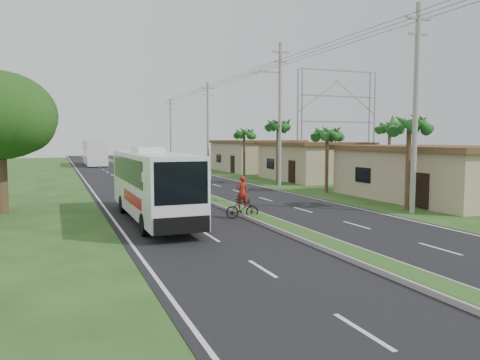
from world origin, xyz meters
name	(u,v)px	position (x,y,z in m)	size (l,w,h in m)	color
ground	(288,231)	(0.00, 0.00, 0.00)	(180.00, 180.00, 0.00)	#244619
road_asphalt	(176,187)	(0.00, 20.00, 0.01)	(14.00, 160.00, 0.02)	black
median_strip	(176,186)	(0.00, 20.00, 0.10)	(1.20, 160.00, 0.18)	gray
lane_edge_left	(92,190)	(-6.70, 20.00, 0.00)	(0.12, 160.00, 0.01)	silver
lane_edge_right	(251,184)	(6.70, 20.00, 0.00)	(0.12, 160.00, 0.01)	silver
shop_near	(436,172)	(14.00, 6.00, 1.78)	(8.60, 12.60, 3.52)	tan
shop_mid	(312,161)	(14.00, 22.00, 1.86)	(7.60, 10.60, 3.67)	tan
shop_far	(255,155)	(14.00, 36.00, 1.93)	(8.60, 11.60, 3.82)	tan
palm_verge_a	(409,125)	(9.00, 3.00, 4.74)	(2.40, 2.40, 5.45)	#473321
palm_verge_b	(327,134)	(9.40, 12.00, 4.36)	(2.40, 2.40, 5.05)	#473321
palm_verge_c	(278,126)	(8.80, 19.00, 5.12)	(2.40, 2.40, 5.85)	#473321
palm_verge_d	(244,133)	(9.30, 28.00, 4.55)	(2.40, 2.40, 5.25)	#473321
palm_behind_shop	(390,128)	(17.50, 15.00, 4.93)	(2.40, 2.40, 5.65)	#473321
utility_pole_a	(416,106)	(8.50, 2.00, 5.67)	(1.60, 0.28, 11.00)	gray
utility_pole_b	(280,112)	(8.47, 18.00, 6.26)	(3.20, 0.28, 12.00)	gray
utility_pole_c	(208,125)	(8.50, 38.00, 5.67)	(1.60, 0.28, 11.00)	gray
utility_pole_d	(171,130)	(8.50, 58.00, 5.42)	(1.60, 0.28, 10.50)	gray
billboard_lattice	(337,115)	(22.00, 30.00, 6.82)	(10.18, 1.18, 12.07)	gray
coach_bus_main	(152,181)	(-4.94, 4.74, 1.95)	(2.39, 11.00, 3.55)	white
coach_bus_far	(94,151)	(-3.71, 56.25, 2.13)	(2.92, 12.91, 3.76)	white
motorcyclist	(242,204)	(-0.69, 3.64, 0.76)	(1.70, 0.70, 2.14)	black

